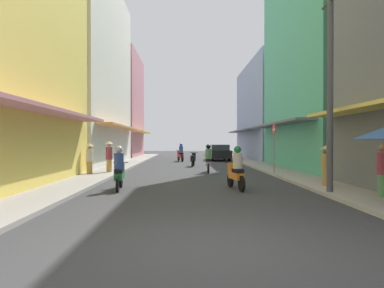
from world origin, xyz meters
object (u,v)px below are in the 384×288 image
motorbike_red (181,153)px  motorbike_green (119,170)px  motorbike_orange (236,170)px  utility_pole (330,87)px  pedestrian_foreground (383,172)px  parked_car (219,152)px  motorbike_silver (208,160)px  pedestrian_far (109,156)px  motorbike_black (193,159)px  pedestrian_midway (326,164)px  pedestrian_crossing (90,157)px  street_sign_no_entry (274,142)px

motorbike_red → motorbike_green: bearing=-96.5°
motorbike_orange → utility_pole: 4.20m
motorbike_green → pedestrian_foreground: size_ratio=1.08×
motorbike_red → parked_car: motorbike_red is taller
motorbike_silver → pedestrian_far: pedestrian_far is taller
motorbike_black → pedestrian_midway: pedestrian_midway is taller
motorbike_orange → pedestrian_far: 8.26m
pedestrian_crossing → pedestrian_foreground: 12.93m
motorbike_orange → utility_pole: (2.82, -1.39, 2.79)m
motorbike_green → motorbike_silver: 7.59m
motorbike_green → motorbike_black: bearing=75.5°
pedestrian_foreground → motorbike_orange: bearing=148.7°
motorbike_black → utility_pole: size_ratio=0.26×
street_sign_no_entry → motorbike_black: bearing=122.4°
motorbike_black → street_sign_no_entry: street_sign_no_entry is taller
motorbike_orange → motorbike_black: bearing=96.4°
motorbike_black → pedestrian_foreground: 14.68m
motorbike_black → parked_car: (2.55, 7.39, 0.24)m
motorbike_green → pedestrian_foreground: bearing=-16.5°
motorbike_green → motorbike_silver: (3.66, 6.65, 0.00)m
utility_pole → motorbike_green: bearing=168.7°
motorbike_red → motorbike_black: bearing=-80.7°
motorbike_silver → street_sign_no_entry: (3.26, -1.63, 1.01)m
motorbike_green → pedestrian_midway: 7.49m
motorbike_red → pedestrian_far: size_ratio=1.00×
motorbike_red → pedestrian_far: (-3.64, -11.37, 0.29)m
motorbike_silver → street_sign_no_entry: bearing=-26.6°
motorbike_silver → pedestrian_midway: size_ratio=1.12×
motorbike_red → motorbike_silver: bearing=-80.9°
pedestrian_foreground → utility_pole: 3.06m
motorbike_orange → motorbike_silver: same height
motorbike_red → pedestrian_crossing: pedestrian_crossing is taller
motorbike_green → street_sign_no_entry: size_ratio=0.68×
pedestrian_far → motorbike_black: bearing=50.1°
pedestrian_foreground → motorbike_red: bearing=107.5°
motorbike_red → pedestrian_foreground: 20.54m
motorbike_silver → street_sign_no_entry: street_sign_no_entry is taller
motorbike_black → pedestrian_crossing: pedestrian_crossing is taller
motorbike_black → utility_pole: 13.68m
motorbike_red → pedestrian_foreground: pedestrian_foreground is taller
motorbike_black → utility_pole: utility_pole is taller
motorbike_orange → pedestrian_crossing: 8.33m
pedestrian_midway → street_sign_no_entry: (-0.57, 5.04, 0.81)m
utility_pole → street_sign_no_entry: (-0.10, 6.42, -1.77)m
pedestrian_crossing → utility_pole: utility_pole is taller
motorbike_black → pedestrian_far: 7.18m
motorbike_green → motorbike_silver: same height
pedestrian_foreground → motorbike_silver: bearing=116.4°
pedestrian_far → motorbike_silver: bearing=9.1°
motorbike_silver → motorbike_black: bearing=98.9°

